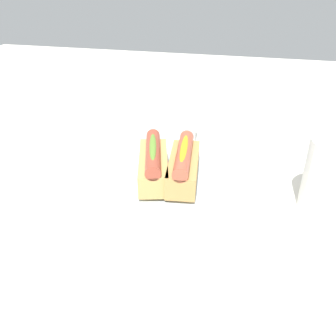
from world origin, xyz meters
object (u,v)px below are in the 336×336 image
hotdog_back (184,164)px  serving_bowl (168,185)px  hotdog_front (153,164)px  water_glass (181,126)px

hotdog_back → serving_bowl: bearing=-78.1°
serving_bowl → hotdog_front: size_ratio=1.73×
hotdog_front → hotdog_back: 0.06m
hotdog_front → hotdog_back: same height
serving_bowl → hotdog_front: hotdog_front is taller
water_glass → hotdog_front: bearing=-1.1°
serving_bowl → water_glass: (-0.22, -0.02, 0.02)m
serving_bowl → hotdog_front: 0.05m
hotdog_back → hotdog_front: bearing=-78.1°
serving_bowl → water_glass: water_glass is taller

